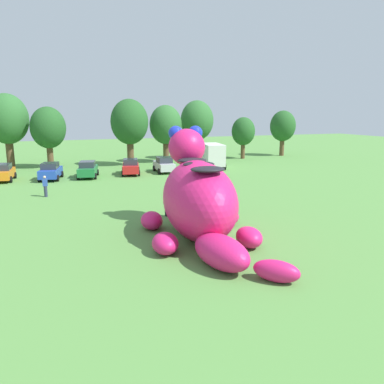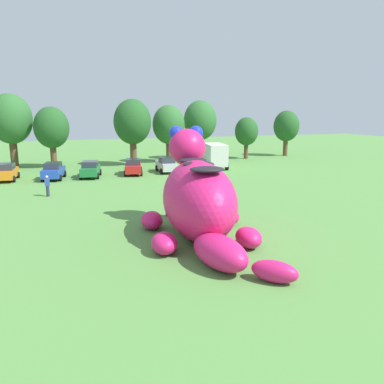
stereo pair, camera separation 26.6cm
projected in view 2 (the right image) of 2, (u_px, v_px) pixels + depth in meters
The scene contains 17 objects.
ground_plane at pixel (217, 236), 20.81m from camera, with size 160.00×160.00×0.00m, color #568E42.
giant_inflatable_creature at pixel (199, 199), 20.21m from camera, with size 6.52×11.73×5.88m.
car_orange at pixel (6, 172), 37.63m from camera, with size 2.21×4.23×1.72m.
car_blue at pixel (53, 171), 38.39m from camera, with size 2.54×4.36×1.72m.
car_green at pixel (90, 169), 39.53m from camera, with size 2.57×4.37×1.72m.
car_red at pixel (133, 167), 41.41m from camera, with size 2.55×4.36×1.72m.
car_silver at pixel (167, 165), 42.91m from camera, with size 2.09×4.18×1.72m.
box_truck at pixel (214, 155), 46.41m from camera, with size 3.30×6.66×2.95m.
tree_mid_left at pixel (11, 119), 45.76m from camera, with size 5.02×5.02×8.91m.
tree_centre_left at pixel (52, 128), 45.68m from camera, with size 4.14×4.14×7.36m.
tree_centre at pixel (132, 122), 47.50m from camera, with size 4.69×4.69×8.32m.
tree_centre_right at pixel (169, 125), 50.73m from camera, with size 4.30×4.30×7.64m.
tree_mid_right at pixel (200, 121), 54.28m from camera, with size 4.71×4.71×8.36m.
tree_right at pixel (247, 132), 54.95m from camera, with size 3.38×3.38×6.00m.
tree_far_right at pixel (286, 126), 58.52m from camera, with size 3.92×3.92×6.95m.
spectator_near_inflatable at pixel (167, 203), 24.72m from camera, with size 0.38×0.26×1.71m.
spectator_mid_field at pixel (47, 186), 30.51m from camera, with size 0.38×0.26×1.71m.
Camera 2 is at (-8.13, -18.18, 6.66)m, focal length 35.48 mm.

